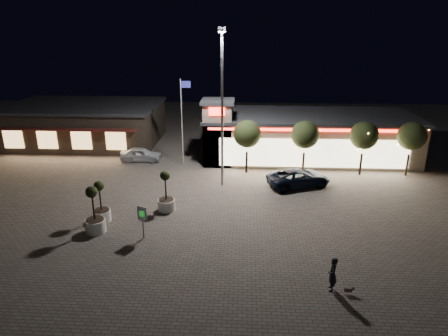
# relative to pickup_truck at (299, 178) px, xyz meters

# --- Properties ---
(ground) EXTENTS (90.00, 90.00, 0.00)m
(ground) POSITION_rel_pickup_truck_xyz_m (-8.26, -8.03, -0.72)
(ground) COLOR #655C52
(ground) RESTS_ON ground
(retail_building) EXTENTS (20.40, 8.40, 6.10)m
(retail_building) POSITION_rel_pickup_truck_xyz_m (1.24, 7.78, 1.49)
(retail_building) COLOR gray
(retail_building) RESTS_ON ground
(restaurant_building) EXTENTS (16.40, 11.00, 4.30)m
(restaurant_building) POSITION_rel_pickup_truck_xyz_m (-22.26, 11.94, 1.44)
(restaurant_building) COLOR #382D23
(restaurant_building) RESTS_ON ground
(floodlight_pole) EXTENTS (0.60, 0.40, 12.38)m
(floodlight_pole) POSITION_rel_pickup_truck_xyz_m (-6.26, -0.03, 6.30)
(floodlight_pole) COLOR gray
(floodlight_pole) RESTS_ON ground
(flagpole) EXTENTS (0.95, 0.10, 8.00)m
(flagpole) POSITION_rel_pickup_truck_xyz_m (-10.17, 4.97, 4.03)
(flagpole) COLOR white
(flagpole) RESTS_ON ground
(string_tree_a) EXTENTS (2.42, 2.42, 4.79)m
(string_tree_a) POSITION_rel_pickup_truck_xyz_m (-4.26, 2.97, 2.84)
(string_tree_a) COLOR #332319
(string_tree_a) RESTS_ON ground
(string_tree_b) EXTENTS (2.42, 2.42, 4.79)m
(string_tree_b) POSITION_rel_pickup_truck_xyz_m (0.74, 2.97, 2.84)
(string_tree_b) COLOR #332319
(string_tree_b) RESTS_ON ground
(string_tree_c) EXTENTS (2.42, 2.42, 4.79)m
(string_tree_c) POSITION_rel_pickup_truck_xyz_m (5.74, 2.97, 2.84)
(string_tree_c) COLOR #332319
(string_tree_c) RESTS_ON ground
(string_tree_d) EXTENTS (2.42, 2.42, 4.79)m
(string_tree_d) POSITION_rel_pickup_truck_xyz_m (9.74, 2.97, 2.84)
(string_tree_d) COLOR #332319
(string_tree_d) RESTS_ON ground
(pickup_truck) EXTENTS (5.66, 3.97, 1.44)m
(pickup_truck) POSITION_rel_pickup_truck_xyz_m (0.00, 0.00, 0.00)
(pickup_truck) COLOR black
(pickup_truck) RESTS_ON ground
(white_sedan) EXTENTS (3.94, 1.59, 1.34)m
(white_sedan) POSITION_rel_pickup_truck_xyz_m (-14.46, 5.62, -0.05)
(white_sedan) COLOR silver
(white_sedan) RESTS_ON ground
(pedestrian) EXTENTS (0.49, 0.70, 1.81)m
(pedestrian) POSITION_rel_pickup_truck_xyz_m (-0.02, -13.67, 0.19)
(pedestrian) COLOR black
(pedestrian) RESTS_ON ground
(dog) EXTENTS (0.51, 0.18, 0.27)m
(dog) POSITION_rel_pickup_truck_xyz_m (0.82, -13.94, -0.45)
(dog) COLOR #59514C
(dog) RESTS_ON ground
(planter_left) EXTENTS (1.17, 1.17, 2.88)m
(planter_left) POSITION_rel_pickup_truck_xyz_m (-13.97, -6.94, 0.17)
(planter_left) COLOR white
(planter_left) RESTS_ON ground
(planter_mid) EXTENTS (1.28, 1.28, 3.15)m
(planter_mid) POSITION_rel_pickup_truck_xyz_m (-13.87, -8.46, 0.25)
(planter_mid) COLOR white
(planter_mid) RESTS_ON ground
(planter_right) EXTENTS (1.22, 1.22, 3.00)m
(planter_right) POSITION_rel_pickup_truck_xyz_m (-9.95, -5.08, 0.21)
(planter_right) COLOR white
(planter_right) RESTS_ON ground
(valet_sign) EXTENTS (0.66, 0.35, 2.13)m
(valet_sign) POSITION_rel_pickup_truck_xyz_m (-10.63, -9.07, 0.77)
(valet_sign) COLOR gray
(valet_sign) RESTS_ON ground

